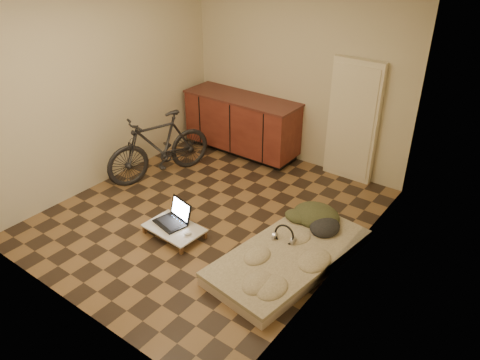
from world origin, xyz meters
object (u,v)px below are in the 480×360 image
Objects in this scene: bicycle at (159,143)px; lap_desk at (174,228)px; futon at (289,256)px; laptop at (174,218)px.

lap_desk is (1.16, -0.95, -0.42)m from bicycle.
futon is at bearing 5.34° from bicycle.
bicycle is at bearing 144.05° from lap_desk.
futon is at bearing 19.11° from lap_desk.
bicycle is 1.56m from lap_desk.
laptop is (-0.08, 0.08, 0.07)m from lap_desk.
bicycle reaches higher than futon.
laptop is at bearing -160.54° from futon.
bicycle is 2.60m from futon.
futon is 1.39m from lap_desk.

